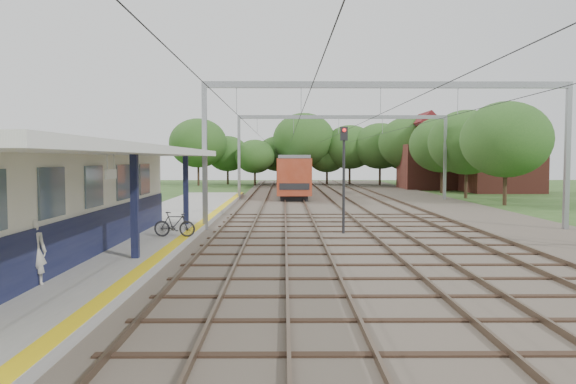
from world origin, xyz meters
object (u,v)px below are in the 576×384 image
object	(u,v)px
person	(34,252)
signal_post	(344,165)
bicycle	(175,224)
train	(291,172)

from	to	relation	value
person	signal_post	size ratio (longest dim) A/B	0.33
person	bicycle	xyz separation A→B (m)	(1.76, 8.42, -0.31)
train	signal_post	bearing A→B (deg)	-86.99
train	signal_post	world-z (taller)	signal_post
person	signal_post	distance (m)	14.41
person	signal_post	bearing A→B (deg)	-138.66
person	train	size ratio (longest dim) A/B	0.05
person	bicycle	bearing A→B (deg)	-112.83
person	bicycle	distance (m)	8.61
bicycle	person	bearing A→B (deg)	172.62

